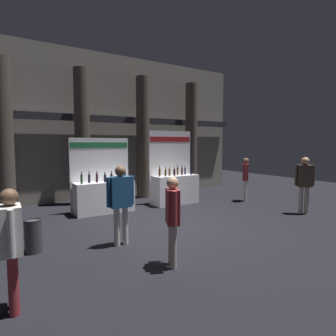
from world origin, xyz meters
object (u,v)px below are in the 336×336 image
object	(u,v)px
visitor_1	(121,198)
visitor_4	(173,215)
exhibitor_booth_0	(104,194)
trash_bin	(33,236)
visitor_0	(246,176)
visitor_3	(11,240)
visitor_2	(305,180)
exhibitor_booth_1	(175,186)

from	to	relation	value
visitor_1	visitor_4	bearing A→B (deg)	103.47
exhibitor_booth_0	visitor_4	xyz separation A→B (m)	(-0.29, -4.39, 0.33)
exhibitor_booth_0	trash_bin	xyz separation A→B (m)	(-2.27, -2.41, -0.26)
visitor_0	visitor_3	world-z (taller)	visitor_0
visitor_0	visitor_2	world-z (taller)	visitor_2
visitor_3	exhibitor_booth_0	bearing A→B (deg)	-30.32
visitor_3	visitor_4	world-z (taller)	visitor_3
exhibitor_booth_1	trash_bin	size ratio (longest dim) A/B	3.93
visitor_3	visitor_4	xyz separation A→B (m)	(2.43, 0.05, -0.03)
exhibitor_booth_0	visitor_3	bearing A→B (deg)	-121.52
visitor_0	visitor_3	distance (m)	8.45
visitor_0	visitor_1	size ratio (longest dim) A/B	0.96
trash_bin	visitor_3	size ratio (longest dim) A/B	0.42
visitor_3	visitor_4	size ratio (longest dim) A/B	1.01
visitor_0	visitor_2	size ratio (longest dim) A/B	0.93
exhibitor_booth_1	visitor_0	xyz separation A→B (m)	(2.47, -1.02, 0.30)
exhibitor_booth_0	trash_bin	size ratio (longest dim) A/B	3.51
exhibitor_booth_0	trash_bin	world-z (taller)	exhibitor_booth_0
exhibitor_booth_1	visitor_2	distance (m)	4.18
trash_bin	visitor_2	bearing A→B (deg)	-7.67
visitor_1	visitor_3	distance (m)	2.55
visitor_3	visitor_0	bearing A→B (deg)	-65.67
trash_bin	visitor_1	size ratio (longest dim) A/B	0.39
visitor_2	visitor_3	size ratio (longest dim) A/B	1.09
visitor_4	visitor_3	bearing A→B (deg)	-64.23
exhibitor_booth_1	visitor_4	xyz separation A→B (m)	(-2.87, -4.29, 0.28)
exhibitor_booth_1	visitor_3	xyz separation A→B (m)	(-5.30, -4.34, 0.31)
exhibitor_booth_0	visitor_4	bearing A→B (deg)	-93.83
exhibitor_booth_1	visitor_0	distance (m)	2.69
trash_bin	visitor_1	bearing A→B (deg)	-18.24
trash_bin	visitor_2	distance (m)	7.47
exhibitor_booth_0	visitor_2	world-z (taller)	exhibitor_booth_0
visitor_3	visitor_2	bearing A→B (deg)	-81.28
visitor_4	visitor_2	bearing A→B (deg)	124.96
visitor_2	visitor_4	size ratio (longest dim) A/B	1.10
exhibitor_booth_1	visitor_1	size ratio (longest dim) A/B	1.54
exhibitor_booth_0	trash_bin	distance (m)	3.32
visitor_0	visitor_1	bearing A→B (deg)	-23.66
visitor_2	visitor_4	distance (m)	5.49
exhibitor_booth_0	visitor_4	size ratio (longest dim) A/B	1.47
exhibitor_booth_0	visitor_1	size ratio (longest dim) A/B	1.38
exhibitor_booth_1	visitor_0	world-z (taller)	exhibitor_booth_1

